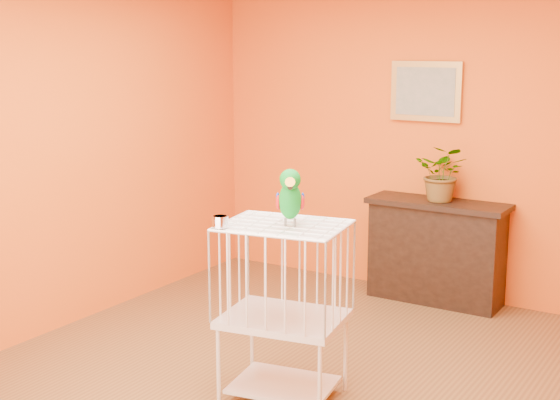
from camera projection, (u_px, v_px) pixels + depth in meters
The scene contains 8 objects.
ground at pixel (287, 382), 5.03m from camera, with size 4.50×4.50×0.00m, color brown.
room_shell at pixel (288, 138), 4.71m from camera, with size 4.50×4.50×4.50m.
console_cabinet at pixel (436, 251), 6.53m from camera, with size 1.17×0.42×0.86m.
potted_plant at pixel (444, 179), 6.41m from camera, with size 0.42×0.47×0.37m, color #26722D.
framed_picture at pixel (426, 91), 6.52m from camera, with size 0.62×0.04×0.50m.
birdcage at pixel (283, 310), 4.69m from camera, with size 0.80×0.66×1.10m.
feed_cup at pixel (220, 222), 4.50m from camera, with size 0.09×0.09×0.07m, color silver.
parrot at pixel (290, 197), 4.51m from camera, with size 0.23×0.30×0.35m.
Camera 1 is at (2.45, -4.01, 2.15)m, focal length 50.00 mm.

